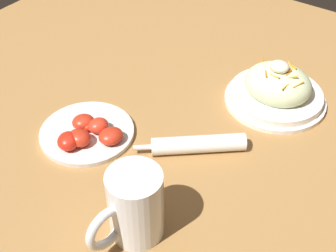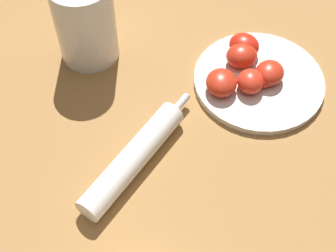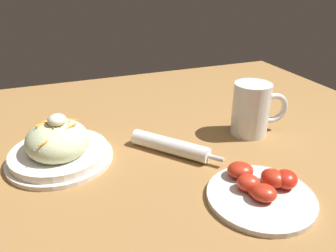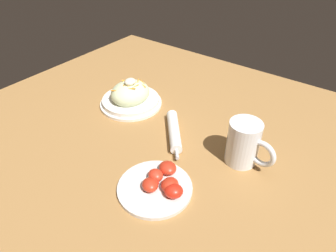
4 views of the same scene
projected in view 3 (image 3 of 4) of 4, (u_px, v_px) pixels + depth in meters
ground_plane at (176, 179)px, 0.66m from camera, size 1.43×1.43×0.00m
salad_plate at (59, 147)px, 0.71m from camera, size 0.23×0.23×0.11m
beer_mug at (252, 112)px, 0.82m from camera, size 0.09×0.15×0.13m
napkin_roll at (170, 146)px, 0.75m from camera, size 0.19×0.16×0.04m
tomato_plate at (261, 189)px, 0.60m from camera, size 0.20×0.20×0.04m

